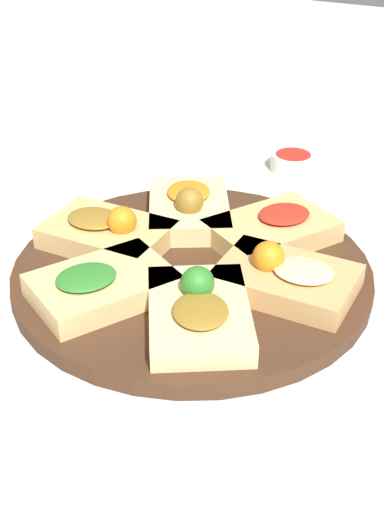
# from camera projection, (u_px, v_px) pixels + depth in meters

# --- Properties ---
(ground_plane) EXTENTS (3.00, 3.00, 0.00)m
(ground_plane) POSITION_uv_depth(u_px,v_px,m) (192.00, 279.00, 0.80)
(ground_plane) COLOR silver
(serving_board) EXTENTS (0.40, 0.40, 0.02)m
(serving_board) POSITION_uv_depth(u_px,v_px,m) (192.00, 273.00, 0.79)
(serving_board) COLOR #422819
(serving_board) RESTS_ON ground_plane
(focaccia_slice_0) EXTENTS (0.14, 0.10, 0.05)m
(focaccia_slice_0) POSITION_uv_depth(u_px,v_px,m) (285.00, 278.00, 0.74)
(focaccia_slice_0) COLOR tan
(focaccia_slice_0) RESTS_ON serving_board
(focaccia_slice_1) EXTENTS (0.16, 0.17, 0.03)m
(focaccia_slice_1) POSITION_uv_depth(u_px,v_px,m) (272.00, 229.00, 0.83)
(focaccia_slice_1) COLOR tan
(focaccia_slice_1) RESTS_ON serving_board
(focaccia_slice_2) EXTENTS (0.15, 0.17, 0.05)m
(focaccia_slice_2) POSITION_uv_depth(u_px,v_px,m) (189.00, 208.00, 0.87)
(focaccia_slice_2) COLOR #E5C689
(focaccia_slice_2) RESTS_ON serving_board
(focaccia_slice_3) EXTENTS (0.14, 0.10, 0.05)m
(focaccia_slice_3) POSITION_uv_depth(u_px,v_px,m) (108.00, 231.00, 0.82)
(focaccia_slice_3) COLOR tan
(focaccia_slice_3) RESTS_ON serving_board
(focaccia_slice_4) EXTENTS (0.15, 0.17, 0.03)m
(focaccia_slice_4) POSITION_uv_depth(u_px,v_px,m) (101.00, 285.00, 0.73)
(focaccia_slice_4) COLOR #DBB775
(focaccia_slice_4) RESTS_ON serving_board
(focaccia_slice_5) EXTENTS (0.15, 0.17, 0.05)m
(focaccia_slice_5) POSITION_uv_depth(u_px,v_px,m) (199.00, 311.00, 0.69)
(focaccia_slice_5) COLOR #E5C689
(focaccia_slice_5) RESTS_ON serving_board
(dipping_bowl) EXTENTS (0.07, 0.07, 0.02)m
(dipping_bowl) POSITION_uv_depth(u_px,v_px,m) (291.00, 161.00, 1.05)
(dipping_bowl) COLOR silver
(dipping_bowl) RESTS_ON ground_plane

